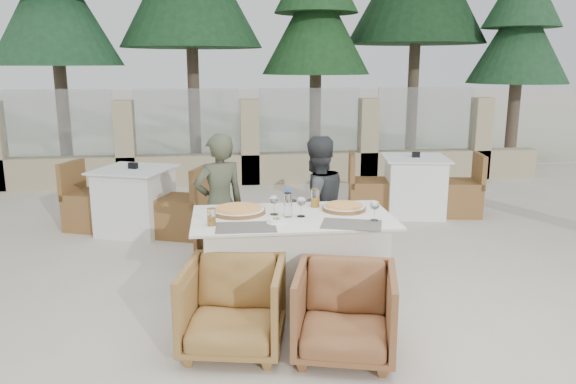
{
  "coord_description": "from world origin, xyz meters",
  "views": [
    {
      "loc": [
        -0.49,
        -4.42,
        1.96
      ],
      "look_at": [
        0.07,
        0.18,
        0.9
      ],
      "focal_mm": 35.0,
      "sensor_mm": 36.0,
      "label": 1
    }
  ],
  "objects": [
    {
      "name": "beer_glass_left",
      "position": [
        -0.57,
        -0.3,
        0.84
      ],
      "size": [
        0.08,
        0.08,
        0.13
      ],
      "primitive_type": "cylinder",
      "rotation": [
        0.0,
        0.0,
        0.34
      ],
      "color": "gold",
      "rests_on": "dining_table"
    },
    {
      "name": "pine_far_right",
      "position": [
        5.5,
        6.5,
        2.25
      ],
      "size": [
        1.98,
        1.98,
        4.5
      ],
      "primitive_type": "cone",
      "color": "#224C2A",
      "rests_on": "ground"
    },
    {
      "name": "perimeter_wall_far",
      "position": [
        0.0,
        4.8,
        0.8
      ],
      "size": [
        10.0,
        0.34,
        1.6
      ],
      "primitive_type": null,
      "color": "tan",
      "rests_on": "ground"
    },
    {
      "name": "wine_glass_corner",
      "position": [
        0.69,
        -0.33,
        0.86
      ],
      "size": [
        0.08,
        0.08,
        0.18
      ],
      "primitive_type": null,
      "rotation": [
        0.0,
        0.0,
        0.09
      ],
      "color": "silver",
      "rests_on": "dining_table"
    },
    {
      "name": "wine_glass_centre",
      "position": [
        -0.07,
        -0.06,
        0.86
      ],
      "size": [
        0.08,
        0.08,
        0.18
      ],
      "primitive_type": null,
      "rotation": [
        0.0,
        0.0,
        -0.02
      ],
      "color": "white",
      "rests_on": "dining_table"
    },
    {
      "name": "placemat_near_right",
      "position": [
        0.49,
        -0.41,
        0.77
      ],
      "size": [
        0.52,
        0.42,
        0.0
      ],
      "primitive_type": "cube",
      "rotation": [
        0.0,
        0.0,
        -0.31
      ],
      "color": "#615C53",
      "rests_on": "dining_table"
    },
    {
      "name": "armchair_far_left",
      "position": [
        -0.39,
        0.92,
        0.28
      ],
      "size": [
        0.77,
        0.78,
        0.55
      ],
      "primitive_type": "imported",
      "rotation": [
        0.0,
        0.0,
        2.78
      ],
      "color": "brown",
      "rests_on": "ground"
    },
    {
      "name": "placemat_near_left",
      "position": [
        -0.31,
        -0.39,
        0.77
      ],
      "size": [
        0.46,
        0.31,
        0.0
      ],
      "primitive_type": "cube",
      "rotation": [
        0.0,
        0.0,
        -0.03
      ],
      "color": "#5F5851",
      "rests_on": "dining_table"
    },
    {
      "name": "diner_right",
      "position": [
        0.39,
        0.6,
        0.66
      ],
      "size": [
        0.78,
        0.69,
        1.32
      ],
      "primitive_type": "imported",
      "rotation": [
        0.0,
        0.0,
        3.5
      ],
      "color": "#36383B",
      "rests_on": "ground"
    },
    {
      "name": "water_bottle",
      "position": [
        0.04,
        -0.13,
        0.89
      ],
      "size": [
        0.08,
        0.08,
        0.23
      ],
      "primitive_type": "cylinder",
      "rotation": [
        0.0,
        0.0,
        -0.15
      ],
      "color": "#AED0E5",
      "rests_on": "dining_table"
    },
    {
      "name": "pizza_left",
      "position": [
        -0.35,
        0.03,
        0.8
      ],
      "size": [
        0.51,
        0.51,
        0.06
      ],
      "primitive_type": "cylinder",
      "rotation": [
        0.0,
        0.0,
        -0.16
      ],
      "color": "orange",
      "rests_on": "dining_table"
    },
    {
      "name": "diner_left",
      "position": [
        -0.51,
        0.71,
        0.67
      ],
      "size": [
        0.57,
        0.48,
        1.35
      ],
      "primitive_type": "imported",
      "rotation": [
        0.0,
        0.0,
        3.51
      ],
      "color": "#474C37",
      "rests_on": "ground"
    },
    {
      "name": "beer_glass_right",
      "position": [
        0.3,
        0.15,
        0.85
      ],
      "size": [
        0.1,
        0.1,
        0.15
      ],
      "primitive_type": "cylinder",
      "rotation": [
        0.0,
        0.0,
        0.42
      ],
      "color": "gold",
      "rests_on": "dining_table"
    },
    {
      "name": "bg_table_a",
      "position": [
        -1.5,
        2.18,
        0.39
      ],
      "size": [
        1.82,
        1.35,
        0.77
      ],
      "primitive_type": null,
      "rotation": [
        0.0,
        0.0,
        -0.36
      ],
      "color": "white",
      "rests_on": "ground"
    },
    {
      "name": "ground",
      "position": [
        0.0,
        0.0,
        0.0
      ],
      "size": [
        80.0,
        80.0,
        0.0
      ],
      "primitive_type": "plane",
      "color": "beige",
      "rests_on": "ground"
    },
    {
      "name": "armchair_near_right",
      "position": [
        0.32,
        -0.97,
        0.31
      ],
      "size": [
        0.82,
        0.84,
        0.63
      ],
      "primitive_type": "imported",
      "rotation": [
        0.0,
        0.0,
        -0.26
      ],
      "color": "brown",
      "rests_on": "ground"
    },
    {
      "name": "wine_glass_near",
      "position": [
        0.14,
        -0.14,
        0.86
      ],
      "size": [
        0.09,
        0.09,
        0.18
      ],
      "primitive_type": null,
      "rotation": [
        0.0,
        0.0,
        -0.21
      ],
      "color": "white",
      "rests_on": "dining_table"
    },
    {
      "name": "dining_table",
      "position": [
        0.07,
        -0.12,
        0.39
      ],
      "size": [
        1.6,
        0.9,
        0.77
      ],
      "primitive_type": null,
      "color": "silver",
      "rests_on": "ground"
    },
    {
      "name": "pine_far_left",
      "position": [
        -3.5,
        7.0,
        2.75
      ],
      "size": [
        2.42,
        2.42,
        5.5
      ],
      "primitive_type": "cone",
      "color": "#214E2C",
      "rests_on": "ground"
    },
    {
      "name": "pine_centre",
      "position": [
        1.5,
        7.2,
        2.5
      ],
      "size": [
        2.2,
        2.2,
        5.0
      ],
      "primitive_type": "cone",
      "color": "#204B22",
      "rests_on": "ground"
    },
    {
      "name": "sand_patch",
      "position": [
        0.0,
        14.0,
        0.01
      ],
      "size": [
        30.0,
        16.0,
        0.01
      ],
      "primitive_type": "cube",
      "color": "beige",
      "rests_on": "ground"
    },
    {
      "name": "pizza_right",
      "position": [
        0.52,
        0.02,
        0.79
      ],
      "size": [
        0.38,
        0.38,
        0.05
      ],
      "primitive_type": "cylinder",
      "rotation": [
        0.0,
        0.0,
        -0.06
      ],
      "color": "orange",
      "rests_on": "dining_table"
    },
    {
      "name": "olive_dish",
      "position": [
        -0.07,
        -0.31,
        0.79
      ],
      "size": [
        0.12,
        0.12,
        0.04
      ],
      "primitive_type": null,
      "rotation": [
        0.0,
        0.0,
        0.09
      ],
      "color": "white",
      "rests_on": "dining_table"
    },
    {
      "name": "armchair_far_right",
      "position": [
        0.34,
        0.69,
        0.3
      ],
      "size": [
        0.69,
        0.71,
        0.6
      ],
      "primitive_type": "imported",
      "rotation": [
        0.0,
        0.0,
        3.06
      ],
      "color": "brown",
      "rests_on": "ground"
    },
    {
      "name": "armchair_near_left",
      "position": [
        -0.43,
        -0.79,
        0.32
      ],
      "size": [
        0.8,
        0.82,
        0.64
      ],
      "primitive_type": "imported",
      "rotation": [
        0.0,
        0.0,
        -0.19
      ],
      "color": "olive",
      "rests_on": "ground"
    },
    {
      "name": "bg_table_b",
      "position": [
        2.05,
        2.56,
        0.39
      ],
      "size": [
        1.76,
        1.09,
        0.77
      ],
      "primitive_type": null,
      "rotation": [
        0.0,
        0.0,
        -0.17
      ],
      "color": "white",
      "rests_on": "ground"
    }
  ]
}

